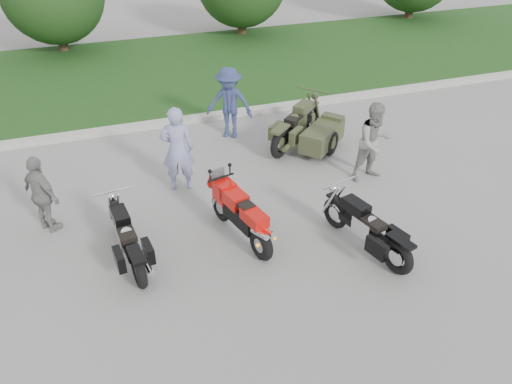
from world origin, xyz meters
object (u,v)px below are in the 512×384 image
object	(u,v)px
person_stripe	(178,149)
person_back	(42,195)
cruiser_sidecar	(311,132)
person_denim	(229,103)
person_grey	(374,142)
sportbike_red	(241,214)
cruiser_right	(369,231)
cruiser_left	(128,242)

from	to	relation	value
person_stripe	person_back	size ratio (longest dim) A/B	1.21
cruiser_sidecar	person_denim	distance (m)	2.17
person_grey	cruiser_sidecar	bearing A→B (deg)	106.93
sportbike_red	cruiser_right	bearing A→B (deg)	-41.65
cruiser_right	person_back	xyz separation A→B (m)	(-5.40, 2.56, 0.34)
person_stripe	person_denim	xyz separation A→B (m)	(1.73, 2.06, -0.03)
cruiser_left	person_back	bearing A→B (deg)	125.65
cruiser_sidecar	person_back	distance (m)	6.22
cruiser_right	cruiser_sidecar	size ratio (longest dim) A/B	1.01
person_stripe	person_back	bearing A→B (deg)	25.66
sportbike_red	person_stripe	distance (m)	2.28
person_grey	cruiser_left	bearing A→B (deg)	-173.35
cruiser_left	person_denim	size ratio (longest dim) A/B	1.18
cruiser_left	sportbike_red	bearing A→B (deg)	-8.08
cruiser_left	cruiser_right	distance (m)	4.21
sportbike_red	person_denim	xyz separation A→B (m)	(1.04, 4.19, 0.35)
person_stripe	person_denim	world-z (taller)	person_stripe
sportbike_red	person_stripe	xyz separation A→B (m)	(-0.69, 2.14, 0.38)
cruiser_left	person_stripe	distance (m)	2.53
sportbike_red	person_stripe	size ratio (longest dim) A/B	1.05
cruiser_right	person_denim	size ratio (longest dim) A/B	1.18
sportbike_red	cruiser_right	size ratio (longest dim) A/B	0.91
person_denim	person_back	bearing A→B (deg)	-117.89
cruiser_right	cruiser_sidecar	world-z (taller)	cruiser_sidecar
sportbike_red	cruiser_right	xyz separation A→B (m)	(2.04, -1.06, -0.12)
person_stripe	person_grey	xyz separation A→B (m)	(4.08, -0.97, -0.05)
person_denim	person_stripe	bearing A→B (deg)	-99.38
cruiser_right	person_back	world-z (taller)	person_back
cruiser_left	person_grey	size ratio (longest dim) A/B	1.21
cruiser_right	person_back	bearing A→B (deg)	139.86
sportbike_red	cruiser_left	size ratio (longest dim) A/B	0.92
sportbike_red	person_denim	distance (m)	4.33
cruiser_sidecar	cruiser_left	bearing A→B (deg)	-99.18
person_stripe	person_grey	world-z (taller)	person_stripe
person_stripe	person_grey	bearing A→B (deg)	179.00
person_grey	person_denim	bearing A→B (deg)	122.81
cruiser_right	person_back	size ratio (longest dim) A/B	1.39
cruiser_sidecar	person_back	size ratio (longest dim) A/B	1.38
cruiser_sidecar	person_grey	world-z (taller)	person_grey
cruiser_sidecar	person_grey	bearing A→B (deg)	-18.14
person_back	person_grey	bearing A→B (deg)	-129.91
person_stripe	cruiser_sidecar	bearing A→B (deg)	-155.30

